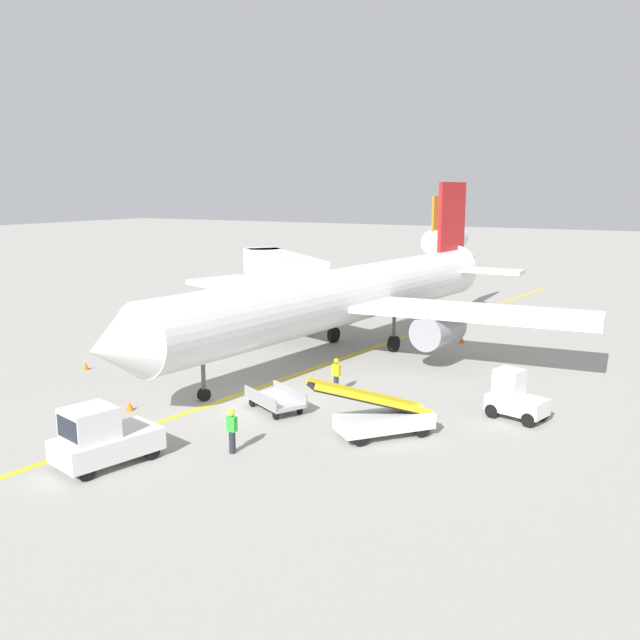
{
  "coord_description": "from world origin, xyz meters",
  "views": [
    {
      "loc": [
        16.45,
        -24.53,
        9.57
      ],
      "look_at": [
        -1.37,
        7.48,
        2.5
      ],
      "focal_mm": 38.04,
      "sensor_mm": 36.0,
      "label": 1
    }
  ],
  "objects": [
    {
      "name": "belt_loader_forward_hold",
      "position": [
        6.22,
        -1.18,
        0.78
      ],
      "size": [
        4.17,
        4.63,
        2.59
      ],
      "color": "silver",
      "rests_on": "ground"
    },
    {
      "name": "belt_loader_aft_hold",
      "position": [
        -8.81,
        6.82,
        0.78
      ],
      "size": [
        3.59,
        4.96,
        2.59
      ],
      "color": "silver",
      "rests_on": "ground"
    },
    {
      "name": "distant_aircraft_far_left",
      "position": [
        -12.35,
        60.7,
        3.22
      ],
      "size": [
        3.0,
        10.1,
        8.8
      ],
      "color": "silver",
      "rests_on": "ground"
    },
    {
      "name": "baggage_tug_near_wing",
      "position": [
        10.25,
        3.51,
        0.93
      ],
      "size": [
        2.65,
        1.88,
        2.1
      ],
      "color": "silver",
      "rests_on": "ground"
    },
    {
      "name": "safety_cone_tail_area",
      "position": [
        -4.74,
        -3.69,
        0.22
      ],
      "size": [
        0.36,
        0.36,
        0.44
      ],
      "primitive_type": "cone",
      "color": "orange",
      "rests_on": "ground"
    },
    {
      "name": "safety_cone_nose_left",
      "position": [
        -7.01,
        14.86,
        0.22
      ],
      "size": [
        0.36,
        0.36,
        0.44
      ],
      "primitive_type": "cone",
      "color": "orange",
      "rests_on": "ground"
    },
    {
      "name": "airliner",
      "position": [
        -1.31,
        11.02,
        3.42
      ],
      "size": [
        28.38,
        35.32,
        10.1
      ],
      "color": "white",
      "rests_on": "ground"
    },
    {
      "name": "safety_cone_nose_right",
      "position": [
        -11.83,
        0.23,
        0.22
      ],
      "size": [
        0.36,
        0.36,
        0.44
      ],
      "primitive_type": "cone",
      "color": "orange",
      "rests_on": "ground"
    },
    {
      "name": "ground_crew_wing_walker",
      "position": [
        2.12,
        -5.45,
        0.91
      ],
      "size": [
        0.36,
        0.24,
        1.7
      ],
      "color": "#26262D",
      "rests_on": "ground"
    },
    {
      "name": "safety_cone_wingtip_left",
      "position": [
        3.93,
        16.47,
        0.22
      ],
      "size": [
        0.36,
        0.36,
        0.44
      ],
      "primitive_type": "cone",
      "color": "orange",
      "rests_on": "ground"
    },
    {
      "name": "pushback_tug",
      "position": [
        -1.22,
        -8.56,
        0.99
      ],
      "size": [
        2.73,
        3.96,
        2.2
      ],
      "color": "silver",
      "rests_on": "ground"
    },
    {
      "name": "jet_bridge",
      "position": [
        -11.33,
        18.88,
        3.54
      ],
      "size": [
        11.38,
        10.14,
        4.85
      ],
      "color": "silver",
      "rests_on": "ground"
    },
    {
      "name": "safety_cone_wingtip_right",
      "position": [
        -10.79,
        2.92,
        0.22
      ],
      "size": [
        0.36,
        0.36,
        0.44
      ],
      "primitive_type": "cone",
      "color": "orange",
      "rests_on": "ground"
    },
    {
      "name": "baggage_cart_loaded",
      "position": [
        0.82,
        -0.53,
        0.47
      ],
      "size": [
        3.71,
        2.66,
        0.94
      ],
      "color": "#A5A5A8",
      "rests_on": "ground"
    },
    {
      "name": "ground_crew_marshaller",
      "position": [
        1.96,
        3.08,
        0.91
      ],
      "size": [
        0.36,
        0.24,
        1.7
      ],
      "color": "#26262D",
      "rests_on": "ground"
    },
    {
      "name": "ground_plane",
      "position": [
        0.0,
        0.0,
        0.0
      ],
      "size": [
        300.0,
        300.0,
        0.0
      ],
      "primitive_type": "plane",
      "color": "#9E9B93"
    },
    {
      "name": "taxi_line_yellow",
      "position": [
        -1.37,
        5.0,
        0.0
      ],
      "size": [
        10.34,
        79.4,
        0.01
      ],
      "primitive_type": "cube",
      "rotation": [
        0.0,
        0.0,
        -0.13
      ],
      "color": "yellow",
      "rests_on": "ground"
    }
  ]
}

